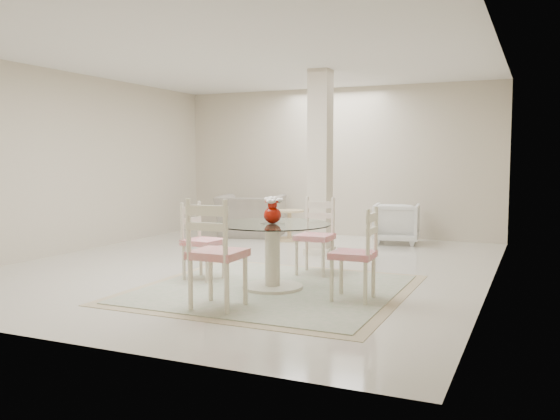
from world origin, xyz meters
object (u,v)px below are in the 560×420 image
at_px(red_vase, 273,210).
at_px(recliner_taupe, 251,216).
at_px(dining_table, 273,256).
at_px(dining_chair_north, 317,230).
at_px(armchair_white, 396,223).
at_px(column, 320,163).
at_px(dining_chair_south, 214,246).
at_px(dining_chair_east, 360,247).
at_px(dining_chair_west, 199,235).
at_px(side_table, 289,226).

relative_size(red_vase, recliner_taupe, 0.25).
bearing_deg(dining_table, recliner_taupe, 119.63).
distance_m(dining_table, recliner_taupe, 4.43).
distance_m(dining_chair_north, armchair_white, 3.04).
relative_size(column, recliner_taupe, 2.36).
distance_m(recliner_taupe, armchair_white, 2.63).
height_order(dining_table, armchair_white, dining_table).
relative_size(dining_chair_north, dining_chair_south, 0.89).
bearing_deg(recliner_taupe, dining_table, 105.87).
bearing_deg(armchair_white, dining_chair_north, 76.70).
bearing_deg(dining_chair_east, red_vase, -99.21).
bearing_deg(dining_chair_south, recliner_taupe, -68.36).
bearing_deg(dining_chair_west, dining_chair_north, -47.69).
bearing_deg(side_table, recliner_taupe, 165.40).
xyz_separation_m(dining_chair_north, dining_chair_south, (-0.26, -2.02, 0.07)).
xyz_separation_m(dining_chair_east, dining_chair_north, (-0.88, 1.14, 0.00)).
bearing_deg(dining_table, column, 98.21).
distance_m(dining_chair_east, side_table, 4.44).
xyz_separation_m(dining_table, dining_chair_east, (1.01, -0.13, 0.18)).
bearing_deg(side_table, armchair_white, 12.80).
xyz_separation_m(red_vase, side_table, (-1.34, 3.63, -0.62)).
bearing_deg(side_table, dining_chair_north, -60.71).
bearing_deg(side_table, column, -49.90).
bearing_deg(dining_chair_south, red_vase, -98.71).
bearing_deg(dining_chair_south, side_table, -76.73).
height_order(dining_chair_south, recliner_taupe, dining_chair_south).
height_order(dining_chair_east, recliner_taupe, dining_chair_east).
height_order(column, armchair_white, column).
height_order(column, dining_table, column).
xyz_separation_m(dining_chair_north, dining_chair_west, (-1.14, -0.87, -0.02)).
relative_size(recliner_taupe, side_table, 2.17).
bearing_deg(dining_chair_east, dining_chair_west, -99.44).
height_order(column, recliner_taupe, column).
xyz_separation_m(dining_chair_south, recliner_taupe, (-2.06, 4.87, -0.24)).
relative_size(dining_chair_north, dining_chair_west, 1.03).
distance_m(red_vase, armchair_white, 4.09).
bearing_deg(dining_chair_north, dining_chair_west, -143.08).
height_order(dining_chair_west, recliner_taupe, dining_chair_west).
bearing_deg(dining_chair_west, armchair_white, -15.37).
bearing_deg(dining_chair_north, armchair_white, 83.83).
bearing_deg(side_table, dining_table, -69.77).
xyz_separation_m(dining_chair_west, armchair_white, (1.44, 3.89, -0.19)).
bearing_deg(dining_chair_west, dining_chair_south, -137.93).
xyz_separation_m(column, recliner_taupe, (-1.83, 1.39, -0.98)).
bearing_deg(side_table, dining_chair_east, -58.04).
relative_size(dining_chair_west, dining_chair_south, 0.86).
distance_m(dining_chair_west, armchair_white, 4.15).
xyz_separation_m(dining_table, recliner_taupe, (-2.19, 3.85, 0.01)).
bearing_deg(dining_chair_north, red_vase, -97.89).
bearing_deg(dining_chair_south, dining_chair_west, -54.16).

